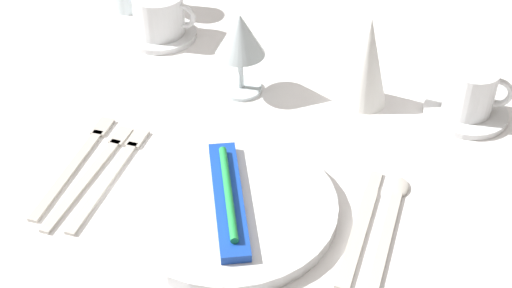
% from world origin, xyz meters
% --- Properties ---
extents(dining_table, '(1.80, 1.11, 0.74)m').
position_xyz_m(dining_table, '(0.00, 0.00, 0.66)').
color(dining_table, white).
rests_on(dining_table, ground).
extents(dinner_plate, '(0.28, 0.28, 0.02)m').
position_xyz_m(dinner_plate, '(0.01, -0.20, 0.75)').
color(dinner_plate, white).
rests_on(dinner_plate, dining_table).
extents(toothbrush_package, '(0.12, 0.21, 0.02)m').
position_xyz_m(toothbrush_package, '(0.01, -0.20, 0.77)').
color(toothbrush_package, blue).
rests_on(toothbrush_package, dinner_plate).
extents(fork_outer, '(0.02, 0.22, 0.00)m').
position_xyz_m(fork_outer, '(-0.17, -0.18, 0.74)').
color(fork_outer, beige).
rests_on(fork_outer, dining_table).
extents(fork_inner, '(0.03, 0.23, 0.00)m').
position_xyz_m(fork_inner, '(-0.20, -0.18, 0.74)').
color(fork_inner, beige).
rests_on(fork_inner, dining_table).
extents(fork_salad, '(0.02, 0.22, 0.00)m').
position_xyz_m(fork_salad, '(-0.23, -0.17, 0.74)').
color(fork_salad, beige).
rests_on(fork_salad, dining_table).
extents(dinner_knife, '(0.02, 0.21, 0.00)m').
position_xyz_m(dinner_knife, '(0.17, -0.19, 0.74)').
color(dinner_knife, beige).
rests_on(dinner_knife, dining_table).
extents(spoon_soup, '(0.03, 0.22, 0.01)m').
position_xyz_m(spoon_soup, '(0.21, -0.16, 0.74)').
color(spoon_soup, beige).
rests_on(spoon_soup, dining_table).
extents(saucer_left, '(0.13, 0.13, 0.01)m').
position_xyz_m(saucer_left, '(-0.25, 0.18, 0.74)').
color(saucer_left, white).
rests_on(saucer_left, dining_table).
extents(coffee_cup_left, '(0.11, 0.09, 0.07)m').
position_xyz_m(coffee_cup_left, '(-0.25, 0.18, 0.79)').
color(coffee_cup_left, white).
rests_on(coffee_cup_left, saucer_left).
extents(saucer_right, '(0.13, 0.13, 0.01)m').
position_xyz_m(saucer_right, '(0.28, 0.10, 0.74)').
color(saucer_right, white).
rests_on(saucer_right, dining_table).
extents(coffee_cup_right, '(0.10, 0.07, 0.07)m').
position_xyz_m(coffee_cup_right, '(0.28, 0.10, 0.79)').
color(coffee_cup_right, white).
rests_on(coffee_cup_right, saucer_right).
extents(wine_glass_centre, '(0.08, 0.08, 0.13)m').
position_xyz_m(wine_glass_centre, '(-0.07, 0.07, 0.83)').
color(wine_glass_centre, silver).
rests_on(wine_glass_centre, dining_table).
extents(napkin_folded, '(0.07, 0.07, 0.15)m').
position_xyz_m(napkin_folded, '(0.13, 0.09, 0.81)').
color(napkin_folded, white).
rests_on(napkin_folded, dining_table).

